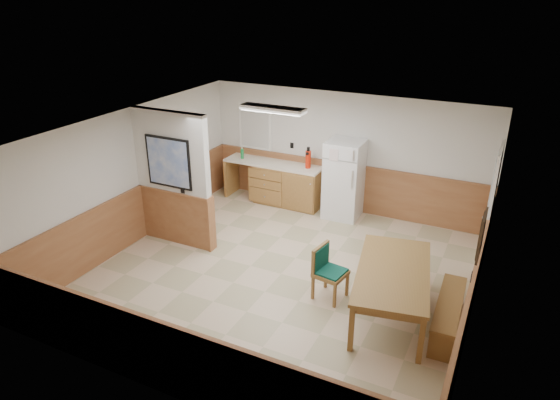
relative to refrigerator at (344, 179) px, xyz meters
The scene contains 20 objects.
ground 2.76m from the refrigerator, 93.03° to the right, with size 6.00×6.00×0.00m, color beige.
ceiling 3.13m from the refrigerator, 93.03° to the right, with size 6.00×6.00×0.02m, color silver.
back_wall 0.59m from the refrigerator, 110.61° to the left, with size 6.00×0.02×2.50m, color silver.
right_wall 3.91m from the refrigerator, 42.59° to the right, with size 0.02×6.00×2.50m, color silver.
left_wall 4.12m from the refrigerator, 140.05° to the right, with size 0.02×6.00×2.50m, color silver.
wainscot_back 0.49m from the refrigerator, 111.68° to the left, with size 6.00×0.04×1.00m, color #9E673F.
wainscot_right 3.88m from the refrigerator, 42.79° to the right, with size 0.04×6.00×1.00m, color #9E673F.
wainscot_left 4.09m from the refrigerator, 139.87° to the right, with size 0.04×6.00×1.00m, color #9E673F.
partition_wall 3.44m from the refrigerator, 134.46° to the right, with size 1.50×0.20×2.50m.
kitchen_counter 1.39m from the refrigerator, behind, with size 2.20×0.61×1.00m.
exterior_door 2.93m from the refrigerator, 14.48° to the right, with size 0.07×1.02×2.15m.
kitchen_window 2.38m from the refrigerator, behind, with size 0.80×0.04×1.00m.
wall_painting 4.14m from the refrigerator, 46.02° to the right, with size 0.04×0.50×0.60m.
fluorescent_fixture 2.31m from the refrigerator, 125.23° to the right, with size 1.20×0.30×0.09m.
refrigerator is the anchor object (origin of this frame).
dining_table 3.42m from the refrigerator, 58.72° to the right, with size 1.35×2.15×0.75m.
dining_bench 3.91m from the refrigerator, 48.33° to the right, with size 0.37×1.50×0.45m.
dining_chair 2.99m from the refrigerator, 75.54° to the right, with size 0.68×0.51×0.85m.
fire_extinguisher 0.89m from the refrigerator, behind, with size 0.12×0.12×0.46m.
soap_bottle 2.40m from the refrigerator, behind, with size 0.07×0.07×0.22m, color #17823B.
Camera 1 is at (3.14, -6.45, 4.48)m, focal length 32.00 mm.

